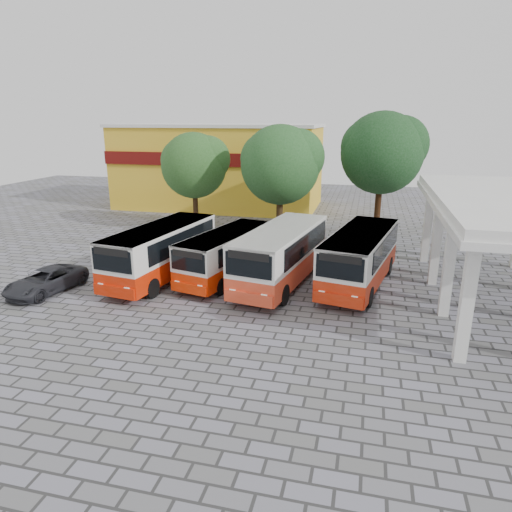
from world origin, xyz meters
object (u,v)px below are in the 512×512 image
(bus_far_left, at_px, (161,249))
(bus_centre_left, at_px, (227,252))
(bus_far_right, at_px, (360,255))
(parked_car, at_px, (46,281))
(bus_centre_right, at_px, (281,252))

(bus_far_left, distance_m, bus_centre_left, 3.71)
(bus_far_right, relative_size, parked_car, 1.95)
(bus_centre_left, bearing_deg, bus_centre_right, 10.37)
(bus_far_left, bearing_deg, bus_centre_right, 14.67)
(bus_far_left, xyz_separation_m, parked_car, (-5.07, -3.43, -1.13))
(bus_centre_right, bearing_deg, bus_centre_left, -173.34)
(bus_centre_right, relative_size, parked_car, 2.01)
(bus_far_left, height_order, bus_far_right, bus_far_left)
(bus_far_left, bearing_deg, parked_car, -137.75)
(bus_far_left, relative_size, bus_centre_left, 1.11)
(bus_far_left, distance_m, parked_car, 6.23)
(bus_centre_left, distance_m, bus_centre_right, 3.20)
(bus_far_left, xyz_separation_m, bus_centre_right, (6.77, 0.77, 0.06))
(bus_centre_left, distance_m, parked_car, 9.74)
(bus_centre_left, relative_size, bus_far_right, 0.90)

